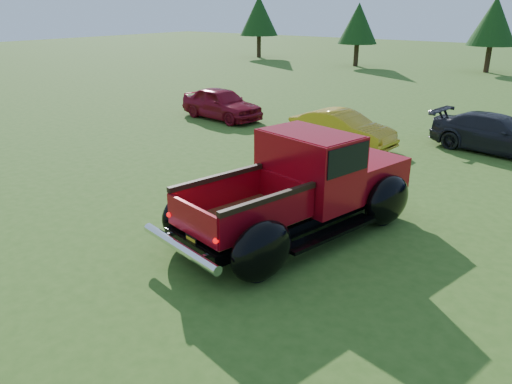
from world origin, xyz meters
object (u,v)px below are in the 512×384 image
tree_mid_left (494,21)px  show_car_grey (497,134)px  show_car_red (222,103)px  show_car_yellow (342,129)px  tree_west (358,23)px  tree_far_west (259,16)px  pickup_truck (308,183)px

tree_mid_left → show_car_grey: bearing=-75.8°
show_car_red → tree_mid_left: bearing=-4.7°
show_car_grey → tree_mid_left: bearing=22.0°
show_car_grey → show_car_yellow: bearing=126.6°
tree_west → tree_mid_left: size_ratio=0.92×
tree_far_west → show_car_red: (14.10, -21.55, -2.88)m
tree_west → tree_mid_left: 9.22m
tree_far_west → show_car_red: size_ratio=1.38×
pickup_truck → show_car_yellow: bearing=123.8°
pickup_truck → tree_west: bearing=126.6°
show_car_yellow → show_car_grey: bearing=-57.3°
tree_west → tree_mid_left: (9.00, 2.00, 0.27)m
tree_west → show_car_red: (4.10, -20.55, -2.47)m
tree_far_west → tree_west: bearing=-5.7°
pickup_truck → show_car_red: size_ratio=1.56×
tree_far_west → show_car_grey: tree_far_west is taller
tree_west → pickup_truck: tree_west is taller
tree_west → show_car_grey: (14.33, -19.07, -2.52)m
tree_west → pickup_truck: 30.41m
show_car_grey → tree_far_west: bearing=58.3°
show_car_yellow → show_car_grey: 4.86m
tree_far_west → show_car_red: bearing=-56.8°
tree_far_west → show_car_red: 25.91m
tree_far_west → show_car_red: tree_far_west is taller
show_car_red → show_car_grey: (10.23, 1.48, -0.05)m
pickup_truck → show_car_red: bearing=152.2°
tree_far_west → pickup_truck: size_ratio=0.89×
tree_mid_left → pickup_truck: size_ratio=0.85×
tree_west → pickup_truck: size_ratio=0.79×
pickup_truck → show_car_grey: pickup_truck is taller
show_car_grey → tree_west: bearing=44.7°
tree_mid_left → pickup_truck: (3.53, -29.62, -2.41)m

